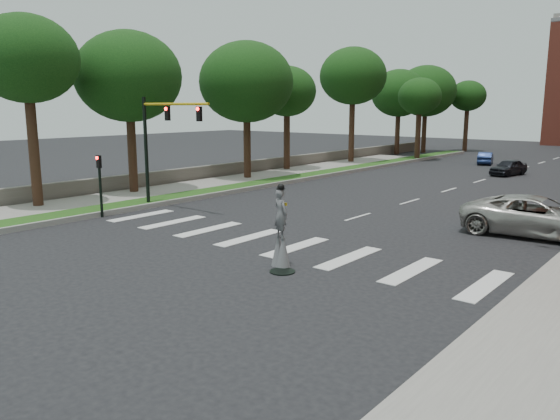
# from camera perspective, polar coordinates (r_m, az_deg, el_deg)

# --- Properties ---
(ground_plane) EXTENTS (160.00, 160.00, 0.00)m
(ground_plane) POSITION_cam_1_polar(r_m,az_deg,el_deg) (22.47, -2.50, -3.88)
(ground_plane) COLOR black
(ground_plane) RESTS_ON ground
(grass_median) EXTENTS (2.00, 60.00, 0.25)m
(grass_median) POSITION_cam_1_polar(r_m,az_deg,el_deg) (44.91, 3.54, 3.66)
(grass_median) COLOR #1C4513
(grass_median) RESTS_ON ground
(median_curb) EXTENTS (0.20, 60.00, 0.28)m
(median_curb) POSITION_cam_1_polar(r_m,az_deg,el_deg) (44.31, 4.64, 3.57)
(median_curb) COLOR gray
(median_curb) RESTS_ON ground
(sidewalk_left) EXTENTS (4.00, 60.00, 0.18)m
(sidewalk_left) POSITION_cam_1_polar(r_m,az_deg,el_deg) (39.47, -8.58, 2.52)
(sidewalk_left) COLOR gray
(sidewalk_left) RESTS_ON ground
(stone_wall) EXTENTS (0.50, 56.00, 1.10)m
(stone_wall) POSITION_cam_1_polar(r_m,az_deg,el_deg) (49.77, -0.26, 4.87)
(stone_wall) COLOR #5C564F
(stone_wall) RESTS_ON ground
(manhole) EXTENTS (0.90, 0.90, 0.04)m
(manhole) POSITION_cam_1_polar(r_m,az_deg,el_deg) (19.13, 0.24, -6.44)
(manhole) COLOR black
(manhole) RESTS_ON ground
(traffic_signal) EXTENTS (5.30, 0.23, 6.20)m
(traffic_signal) POSITION_cam_1_polar(r_m,az_deg,el_deg) (30.99, -12.52, 7.70)
(traffic_signal) COLOR black
(traffic_signal) RESTS_ON ground
(secondary_signal) EXTENTS (0.25, 0.21, 3.23)m
(secondary_signal) POSITION_cam_1_polar(r_m,az_deg,el_deg) (29.58, -18.29, 2.98)
(secondary_signal) COLOR black
(secondary_signal) RESTS_ON ground
(stilt_performer) EXTENTS (0.82, 0.63, 3.02)m
(stilt_performer) POSITION_cam_1_polar(r_m,az_deg,el_deg) (19.47, 0.09, -2.51)
(stilt_performer) COLOR #301D13
(stilt_performer) RESTS_ON ground
(suv_crossing) EXTENTS (6.60, 3.41, 1.78)m
(suv_crossing) POSITION_cam_1_polar(r_m,az_deg,el_deg) (26.66, 25.32, -0.62)
(suv_crossing) COLOR #B0ADA6
(suv_crossing) RESTS_ON ground
(car_near) EXTENTS (2.37, 4.20, 1.35)m
(car_near) POSITION_cam_1_polar(r_m,az_deg,el_deg) (49.43, 22.76, 4.14)
(car_near) COLOR black
(car_near) RESTS_ON ground
(car_mid) EXTENTS (2.19, 3.90, 1.22)m
(car_mid) POSITION_cam_1_polar(r_m,az_deg,el_deg) (58.16, 20.68, 5.09)
(car_mid) COLOR #15234B
(car_mid) RESTS_ON ground
(tree_0) EXTENTS (5.59, 5.59, 10.58)m
(tree_0) POSITION_cam_1_polar(r_m,az_deg,el_deg) (33.38, -24.99, 14.03)
(tree_0) COLOR #301D13
(tree_0) RESTS_ON ground
(tree_1) EXTENTS (6.74, 6.74, 10.40)m
(tree_1) POSITION_cam_1_polar(r_m,az_deg,el_deg) (36.80, -15.56, 13.24)
(tree_1) COLOR #301D13
(tree_1) RESTS_ON ground
(tree_2) EXTENTS (7.23, 7.23, 10.58)m
(tree_2) POSITION_cam_1_polar(r_m,az_deg,el_deg) (42.82, -3.53, 13.17)
(tree_2) COLOR #301D13
(tree_2) RESTS_ON ground
(tree_3) EXTENTS (5.13, 5.13, 9.15)m
(tree_3) POSITION_cam_1_polar(r_m,az_deg,el_deg) (48.62, 0.73, 12.23)
(tree_3) COLOR #301D13
(tree_3) RESTS_ON ground
(tree_4) EXTENTS (6.60, 6.60, 11.43)m
(tree_4) POSITION_cam_1_polar(r_m,az_deg,el_deg) (55.75, 7.63, 13.67)
(tree_4) COLOR #301D13
(tree_4) RESTS_ON ground
(tree_5) EXTENTS (6.52, 6.52, 9.98)m
(tree_5) POSITION_cam_1_polar(r_m,az_deg,el_deg) (67.15, 12.32, 11.83)
(tree_5) COLOR #301D13
(tree_5) RESTS_ON ground
(tree_6) EXTENTS (4.52, 4.52, 8.65)m
(tree_6) POSITION_cam_1_polar(r_m,az_deg,el_deg) (60.26, 14.39, 11.37)
(tree_6) COLOR #301D13
(tree_6) RESTS_ON ground
(tree_7) EXTENTS (4.48, 4.48, 8.89)m
(tree_7) POSITION_cam_1_polar(r_m,az_deg,el_deg) (74.04, 19.04, 11.15)
(tree_7) COLOR #301D13
(tree_7) RESTS_ON ground
(tree_8) EXTENTS (7.30, 7.30, 10.61)m
(tree_8) POSITION_cam_1_polar(r_m,az_deg,el_deg) (70.47, 15.01, 11.90)
(tree_8) COLOR #301D13
(tree_8) RESTS_ON ground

